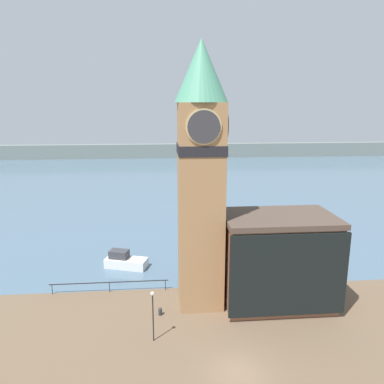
% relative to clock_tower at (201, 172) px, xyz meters
% --- Properties ---
extents(ground_plane, '(160.00, 160.00, 0.00)m').
position_rel_clock_tower_xyz_m(ground_plane, '(1.70, -9.96, -12.73)').
color(ground_plane, brown).
extents(water, '(160.00, 120.00, 0.00)m').
position_rel_clock_tower_xyz_m(water, '(1.70, 63.03, -12.73)').
color(water, slate).
rests_on(water, ground_plane).
extents(far_shoreline, '(180.00, 3.00, 5.00)m').
position_rel_clock_tower_xyz_m(far_shoreline, '(1.70, 103.03, -10.23)').
color(far_shoreline, slate).
rests_on(far_shoreline, water).
extents(pier_railing, '(11.95, 0.08, 1.09)m').
position_rel_clock_tower_xyz_m(pier_railing, '(-8.98, 2.78, -11.77)').
color(pier_railing, '#232328').
rests_on(pier_railing, ground_plane).
extents(clock_tower, '(4.60, 4.60, 23.99)m').
position_rel_clock_tower_xyz_m(clock_tower, '(0.00, 0.00, 0.00)').
color(clock_tower, '#9E754C').
rests_on(clock_tower, ground_plane).
extents(pier_building, '(10.40, 6.81, 8.68)m').
position_rel_clock_tower_xyz_m(pier_building, '(7.26, -0.56, -8.37)').
color(pier_building, '#935B42').
rests_on(pier_building, ground_plane).
extents(boat_near, '(5.19, 3.34, 2.01)m').
position_rel_clock_tower_xyz_m(boat_near, '(-7.95, 8.76, -11.98)').
color(boat_near, silver).
rests_on(boat_near, water).
extents(mooring_bollard_near, '(0.35, 0.35, 0.74)m').
position_rel_clock_tower_xyz_m(mooring_bollard_near, '(-3.86, -1.97, -12.33)').
color(mooring_bollard_near, '#2D2D33').
rests_on(mooring_bollard_near, ground_plane).
extents(lamp_post, '(0.32, 0.32, 4.31)m').
position_rel_clock_tower_xyz_m(lamp_post, '(-4.40, -5.72, -9.75)').
color(lamp_post, black).
rests_on(lamp_post, ground_plane).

